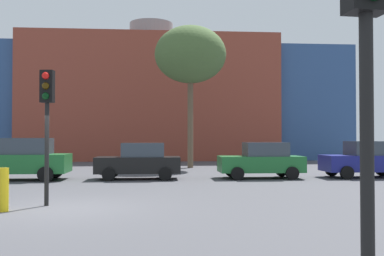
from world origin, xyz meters
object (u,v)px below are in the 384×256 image
at_px(parked_car_4, 366,159).
at_px(parked_car_3, 262,160).
at_px(parked_car_1, 21,159).
at_px(parked_car_2, 139,161).
at_px(traffic_light_island, 47,106).
at_px(bollard_yellow_0, 4,190).
at_px(bare_tree_0, 190,55).
at_px(traffic_light_near_right, 367,27).

bearing_deg(parked_car_4, parked_car_3, 0.00).
distance_m(parked_car_1, parked_car_2, 5.26).
height_order(traffic_light_island, bollard_yellow_0, traffic_light_island).
distance_m(parked_car_3, bare_tree_0, 10.10).
height_order(parked_car_1, bare_tree_0, bare_tree_0).
distance_m(parked_car_4, traffic_light_near_right, 18.36).
bearing_deg(parked_car_1, traffic_light_island, 111.49).
distance_m(parked_car_4, bare_tree_0, 12.45).
relative_size(parked_car_1, parked_car_4, 1.09).
xyz_separation_m(parked_car_2, traffic_light_near_right, (2.66, -16.39, 2.03)).
relative_size(parked_car_2, traffic_light_island, 1.01).
height_order(parked_car_2, bollard_yellow_0, parked_car_2).
bearing_deg(parked_car_4, traffic_light_island, 30.65).
relative_size(parked_car_2, parked_car_4, 0.96).
xyz_separation_m(parked_car_2, bollard_yellow_0, (-3.07, -8.55, -0.26)).
height_order(parked_car_1, bollard_yellow_0, parked_car_1).
relative_size(traffic_light_island, bollard_yellow_0, 3.38).
height_order(parked_car_2, parked_car_4, parked_car_4).
height_order(parked_car_1, traffic_light_island, traffic_light_island).
relative_size(parked_car_1, traffic_light_near_right, 1.11).
bearing_deg(bollard_yellow_0, parked_car_4, 31.83).
bearing_deg(parked_car_2, parked_car_1, 0.00).
bearing_deg(parked_car_3, bare_tree_0, -69.45).
bearing_deg(bollard_yellow_0, parked_car_1, 104.30).
height_order(parked_car_3, bare_tree_0, bare_tree_0).
distance_m(parked_car_1, traffic_light_island, 8.44).
bearing_deg(traffic_light_near_right, traffic_light_island, -156.00).
height_order(parked_car_3, traffic_light_island, traffic_light_island).
xyz_separation_m(bare_tree_0, bollard_yellow_0, (-5.96, -15.96, -6.54)).
relative_size(parked_car_4, bollard_yellow_0, 3.57).
height_order(traffic_light_near_right, bollard_yellow_0, traffic_light_near_right).
bearing_deg(parked_car_1, bollard_yellow_0, 104.30).
distance_m(parked_car_2, traffic_light_island, 8.22).
distance_m(parked_car_4, traffic_light_island, 15.15).
relative_size(parked_car_3, bollard_yellow_0, 3.47).
height_order(traffic_light_near_right, traffic_light_island, traffic_light_near_right).
relative_size(parked_car_2, traffic_light_near_right, 0.98).
height_order(traffic_light_near_right, bare_tree_0, bare_tree_0).
bearing_deg(bollard_yellow_0, traffic_light_near_right, -53.80).
height_order(parked_car_4, traffic_light_near_right, traffic_light_near_right).
bearing_deg(parked_car_4, parked_car_2, 0.00).
height_order(parked_car_3, bollard_yellow_0, parked_car_3).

